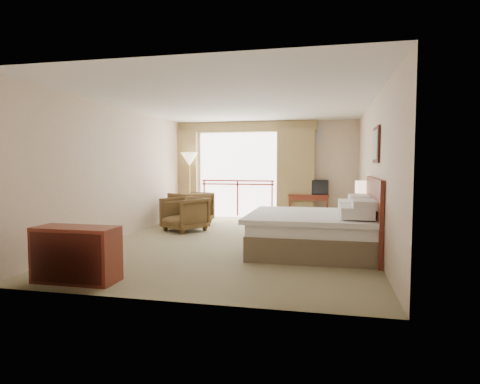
% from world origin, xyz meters
% --- Properties ---
extents(floor, '(7.00, 7.00, 0.00)m').
position_xyz_m(floor, '(0.00, 0.00, 0.00)').
color(floor, '#817A56').
rests_on(floor, ground).
extents(ceiling, '(7.00, 7.00, 0.00)m').
position_xyz_m(ceiling, '(0.00, 0.00, 2.70)').
color(ceiling, white).
rests_on(ceiling, wall_back).
extents(wall_back, '(5.00, 0.00, 5.00)m').
position_xyz_m(wall_back, '(0.00, 3.50, 1.35)').
color(wall_back, beige).
rests_on(wall_back, ground).
extents(wall_front, '(5.00, 0.00, 5.00)m').
position_xyz_m(wall_front, '(0.00, -3.50, 1.35)').
color(wall_front, beige).
rests_on(wall_front, ground).
extents(wall_left, '(0.00, 7.00, 7.00)m').
position_xyz_m(wall_left, '(-2.50, 0.00, 1.35)').
color(wall_left, beige).
rests_on(wall_left, ground).
extents(wall_right, '(0.00, 7.00, 7.00)m').
position_xyz_m(wall_right, '(2.50, 0.00, 1.35)').
color(wall_right, beige).
rests_on(wall_right, ground).
extents(balcony_door, '(2.40, 0.00, 2.40)m').
position_xyz_m(balcony_door, '(-0.80, 3.48, 1.20)').
color(balcony_door, white).
rests_on(balcony_door, wall_back).
extents(balcony_railing, '(2.09, 0.03, 1.02)m').
position_xyz_m(balcony_railing, '(-0.80, 3.46, 0.81)').
color(balcony_railing, '#A21D0D').
rests_on(balcony_railing, wall_back).
extents(curtain_left, '(1.00, 0.26, 2.50)m').
position_xyz_m(curtain_left, '(-2.45, 3.35, 1.25)').
color(curtain_left, olive).
rests_on(curtain_left, wall_back).
extents(curtain_right, '(1.00, 0.26, 2.50)m').
position_xyz_m(curtain_right, '(0.85, 3.35, 1.25)').
color(curtain_right, olive).
rests_on(curtain_right, wall_back).
extents(valance, '(4.40, 0.22, 0.28)m').
position_xyz_m(valance, '(-0.80, 3.38, 2.55)').
color(valance, olive).
rests_on(valance, wall_back).
extents(hvac_vent, '(0.50, 0.04, 0.50)m').
position_xyz_m(hvac_vent, '(1.30, 3.47, 2.35)').
color(hvac_vent, silver).
rests_on(hvac_vent, wall_back).
extents(bed, '(2.13, 2.06, 0.97)m').
position_xyz_m(bed, '(1.50, -0.60, 0.38)').
color(bed, brown).
rests_on(bed, floor).
extents(headboard, '(0.06, 2.10, 1.30)m').
position_xyz_m(headboard, '(2.46, -0.60, 0.65)').
color(headboard, '#601E15').
rests_on(headboard, wall_right).
extents(framed_art, '(0.04, 0.72, 0.60)m').
position_xyz_m(framed_art, '(2.47, -0.60, 1.85)').
color(framed_art, black).
rests_on(framed_art, wall_right).
extents(nightstand, '(0.48, 0.56, 0.63)m').
position_xyz_m(nightstand, '(2.40, 0.80, 0.32)').
color(nightstand, '#601E15').
rests_on(nightstand, floor).
extents(table_lamp, '(0.30, 0.30, 0.54)m').
position_xyz_m(table_lamp, '(2.40, 0.85, 1.05)').
color(table_lamp, tan).
rests_on(table_lamp, nightstand).
extents(phone, '(0.19, 0.15, 0.08)m').
position_xyz_m(phone, '(2.35, 0.65, 0.67)').
color(phone, black).
rests_on(phone, nightstand).
extents(desk, '(1.08, 0.52, 0.71)m').
position_xyz_m(desk, '(1.20, 3.43, 0.55)').
color(desk, '#601E15').
rests_on(desk, floor).
extents(tv, '(0.44, 0.35, 0.40)m').
position_xyz_m(tv, '(1.50, 3.38, 0.90)').
color(tv, black).
rests_on(tv, desk).
extents(coffee_maker, '(0.14, 0.14, 0.24)m').
position_xyz_m(coffee_maker, '(0.85, 3.38, 0.82)').
color(coffee_maker, black).
rests_on(coffee_maker, desk).
extents(cup, '(0.10, 0.10, 0.11)m').
position_xyz_m(cup, '(1.00, 3.33, 0.75)').
color(cup, white).
rests_on(cup, desk).
extents(wastebasket, '(0.26, 0.26, 0.29)m').
position_xyz_m(wastebasket, '(1.03, 2.73, 0.15)').
color(wastebasket, black).
rests_on(wastebasket, floor).
extents(armchair_far, '(1.20, 1.19, 0.81)m').
position_xyz_m(armchair_far, '(-1.76, 2.20, 0.00)').
color(armchair_far, '#4A341A').
rests_on(armchair_far, floor).
extents(armchair_near, '(1.16, 1.16, 0.77)m').
position_xyz_m(armchair_near, '(-1.49, 0.98, 0.00)').
color(armchair_near, '#4A341A').
rests_on(armchair_near, floor).
extents(side_table, '(0.53, 0.53, 0.58)m').
position_xyz_m(side_table, '(-1.76, 1.66, 0.40)').
color(side_table, black).
rests_on(side_table, floor).
extents(book, '(0.27, 0.30, 0.02)m').
position_xyz_m(book, '(-1.76, 1.66, 0.58)').
color(book, white).
rests_on(book, side_table).
extents(floor_lamp, '(0.47, 0.47, 1.84)m').
position_xyz_m(floor_lamp, '(-2.08, 3.03, 1.59)').
color(floor_lamp, tan).
rests_on(floor_lamp, floor).
extents(dresser, '(1.08, 0.46, 0.72)m').
position_xyz_m(dresser, '(-1.49, -3.05, 0.36)').
color(dresser, '#601E15').
rests_on(dresser, floor).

